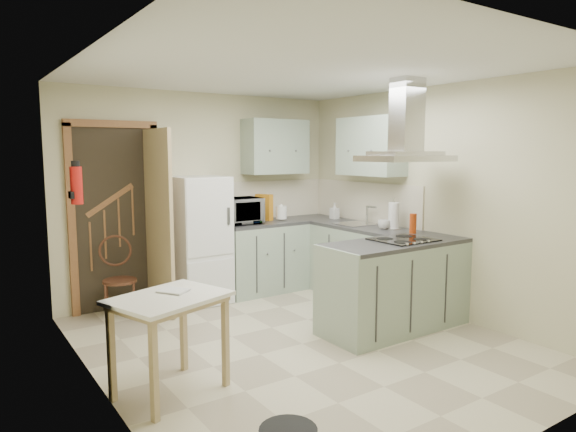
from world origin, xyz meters
TOP-DOWN VIEW (x-y plane):
  - floor at (0.00, 0.00)m, footprint 4.20×4.20m
  - ceiling at (0.00, 0.00)m, footprint 4.20×4.20m
  - back_wall at (0.00, 2.10)m, footprint 3.60×0.00m
  - left_wall at (-1.80, 0.00)m, footprint 0.00×4.20m
  - right_wall at (1.80, 0.00)m, footprint 0.00×4.20m
  - doorway at (-1.10, 2.07)m, footprint 1.10×0.12m
  - fridge at (-0.20, 1.80)m, footprint 0.60×0.60m
  - counter_back at (0.66, 1.80)m, footprint 1.08×0.60m
  - counter_right at (1.50, 1.12)m, footprint 0.60×1.95m
  - splashback at (0.96, 2.09)m, footprint 1.68×0.02m
  - wall_cabinet_back at (0.95, 1.93)m, footprint 0.85×0.35m
  - wall_cabinet_right at (1.62, 0.85)m, footprint 0.35×0.90m
  - peninsula at (1.02, -0.18)m, footprint 1.55×0.65m
  - hob at (1.12, -0.18)m, footprint 0.58×0.50m
  - extractor_hood at (1.12, -0.18)m, footprint 0.90×0.55m
  - sink at (1.50, 0.95)m, footprint 0.45×0.40m
  - fire_extinguisher at (-1.74, 0.90)m, footprint 0.10×0.10m
  - drop_leaf_table at (-1.38, -0.25)m, footprint 0.94×0.82m
  - bentwood_chair at (-1.17, 1.75)m, footprint 0.45×0.45m
  - microwave at (0.30, 1.80)m, footprint 0.59×0.41m
  - kettle at (0.94, 1.77)m, footprint 0.18×0.18m
  - cereal_box at (0.77, 1.92)m, footprint 0.17×0.24m
  - soap_bottle at (1.61, 1.50)m, footprint 0.10×0.10m
  - paper_towel at (1.60, 0.42)m, footprint 0.13×0.13m
  - cup at (1.49, 0.47)m, footprint 0.17×0.17m
  - red_bottle at (1.54, 0.07)m, footprint 0.10×0.10m
  - book at (-1.38, -0.21)m, footprint 0.25×0.26m

SIDE VIEW (x-z plane):
  - floor at x=0.00m, z-range 0.00..0.00m
  - drop_leaf_table at x=-1.38m, z-range 0.00..0.74m
  - bentwood_chair at x=-1.17m, z-range 0.00..0.80m
  - counter_back at x=0.66m, z-range 0.00..0.90m
  - counter_right at x=1.50m, z-range 0.00..0.90m
  - peninsula at x=1.02m, z-range 0.00..0.90m
  - fridge at x=-0.20m, z-range 0.00..1.50m
  - book at x=-1.38m, z-range 0.74..0.84m
  - sink at x=1.50m, z-range 0.90..0.91m
  - hob at x=1.12m, z-range 0.90..0.91m
  - cup at x=1.49m, z-range 0.90..1.01m
  - kettle at x=0.94m, z-range 0.90..1.11m
  - soap_bottle at x=1.61m, z-range 0.90..1.11m
  - red_bottle at x=1.54m, z-range 0.90..1.12m
  - doorway at x=-1.10m, z-range 0.00..2.10m
  - paper_towel at x=1.60m, z-range 0.90..1.22m
  - microwave at x=0.30m, z-range 0.90..1.22m
  - cereal_box at x=0.77m, z-range 0.90..1.24m
  - splashback at x=0.96m, z-range 0.90..1.40m
  - back_wall at x=0.00m, z-range -0.55..3.05m
  - left_wall at x=-1.80m, z-range -0.85..3.35m
  - right_wall at x=1.80m, z-range -0.85..3.35m
  - fire_extinguisher at x=-1.74m, z-range 1.34..1.66m
  - extractor_hood at x=1.12m, z-range 1.67..1.77m
  - wall_cabinet_back at x=0.95m, z-range 1.50..2.20m
  - wall_cabinet_right at x=1.62m, z-range 1.50..2.20m
  - ceiling at x=0.00m, z-range 2.50..2.50m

